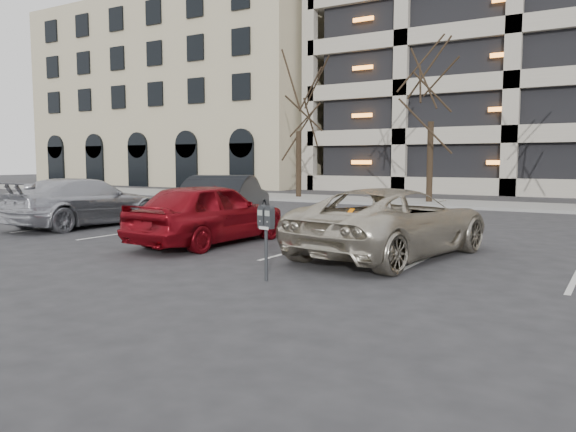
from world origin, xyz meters
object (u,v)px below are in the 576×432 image
(tree_a, at_px, (299,90))
(car_silver, at_px, (85,202))
(car_dark, at_px, (227,202))
(parking_meter, at_px, (266,224))
(car_red, at_px, (209,213))
(suv_silver, at_px, (393,222))
(tree_b, at_px, (432,70))

(tree_a, distance_m, car_silver, 14.96)
(tree_a, xyz_separation_m, car_dark, (4.79, -12.37, -4.88))
(parking_meter, height_order, car_red, car_red)
(tree_a, relative_size, car_dark, 1.62)
(car_dark, relative_size, car_silver, 0.95)
(suv_silver, bearing_deg, car_red, 18.45)
(suv_silver, distance_m, car_red, 4.46)
(car_red, relative_size, car_silver, 0.87)
(suv_silver, height_order, car_red, car_red)
(tree_b, relative_size, car_silver, 1.65)
(parking_meter, xyz_separation_m, car_red, (-3.49, 2.78, -0.20))
(car_silver, bearing_deg, tree_a, -86.30)
(parking_meter, bearing_deg, tree_b, 110.55)
(tree_b, bearing_deg, car_red, -92.71)
(tree_b, relative_size, car_red, 1.89)
(suv_silver, bearing_deg, parking_meter, 84.91)
(tree_b, bearing_deg, tree_a, 180.00)
(tree_a, distance_m, car_red, 17.01)
(parking_meter, height_order, car_silver, car_silver)
(tree_a, xyz_separation_m, tree_b, (7.00, 0.00, 0.40))
(tree_a, distance_m, parking_meter, 20.85)
(tree_b, distance_m, car_dark, 13.63)
(car_dark, bearing_deg, tree_b, -123.02)
(tree_a, height_order, suv_silver, tree_a)
(tree_a, bearing_deg, suv_silver, -53.31)
(car_dark, xyz_separation_m, car_silver, (-4.13, -1.75, -0.06))
(parking_meter, xyz_separation_m, car_silver, (-9.12, 3.68, -0.22))
(car_red, height_order, car_silver, car_red)
(parking_meter, relative_size, car_red, 0.28)
(tree_a, distance_m, suv_silver, 18.58)
(tree_b, relative_size, parking_meter, 6.73)
(parking_meter, xyz_separation_m, suv_silver, (0.92, 3.44, -0.24))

